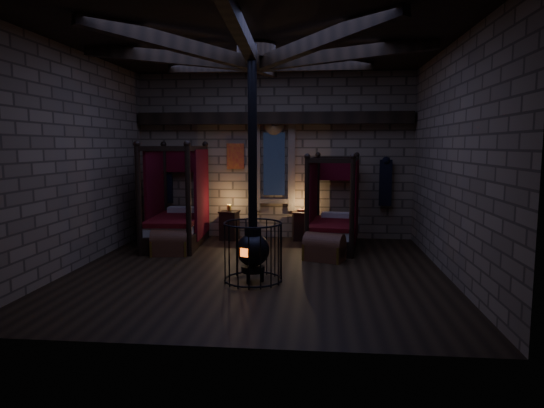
# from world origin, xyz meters

# --- Properties ---
(room) EXTENTS (7.02, 7.02, 4.29)m
(room) POSITION_xyz_m (-0.00, 0.09, 3.74)
(room) COLOR black
(room) RESTS_ON ground
(bed_left) EXTENTS (1.32, 2.33, 2.36)m
(bed_left) POSITION_xyz_m (-2.23, 2.27, 0.58)
(bed_left) COLOR black
(bed_left) RESTS_ON ground
(bed_right) EXTENTS (1.29, 2.12, 2.10)m
(bed_right) POSITION_xyz_m (1.49, 2.34, 0.52)
(bed_right) COLOR black
(bed_right) RESTS_ON ground
(trunk_left) EXTENTS (0.84, 0.60, 0.58)m
(trunk_left) POSITION_xyz_m (-2.07, 1.19, 0.26)
(trunk_left) COLOR #58301B
(trunk_left) RESTS_ON ground
(trunk_right) EXTENTS (0.93, 0.76, 0.59)m
(trunk_right) POSITION_xyz_m (1.27, 1.01, 0.26)
(trunk_right) COLOR #58301B
(trunk_right) RESTS_ON ground
(nightstand_left) EXTENTS (0.52, 0.50, 0.89)m
(nightstand_left) POSITION_xyz_m (-1.10, 3.03, 0.38)
(nightstand_left) COLOR black
(nightstand_left) RESTS_ON ground
(nightstand_right) EXTENTS (0.50, 0.49, 0.78)m
(nightstand_right) POSITION_xyz_m (0.71, 3.14, 0.37)
(nightstand_right) COLOR black
(nightstand_right) RESTS_ON ground
(stove) EXTENTS (1.03, 1.03, 4.05)m
(stove) POSITION_xyz_m (0.02, -0.69, 0.63)
(stove) COLOR black
(stove) RESTS_ON ground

